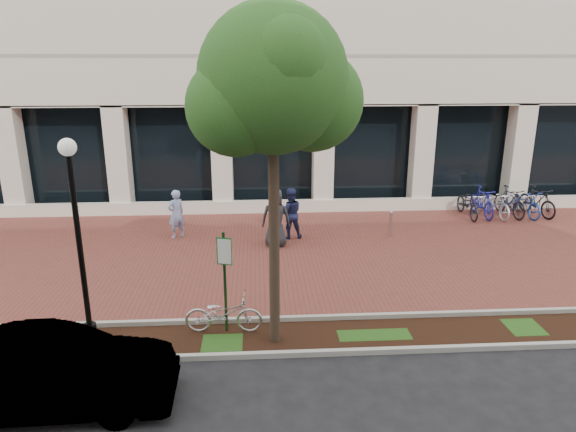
{
  "coord_description": "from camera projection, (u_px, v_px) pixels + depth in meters",
  "views": [
    {
      "loc": [
        -0.64,
        -15.21,
        5.8
      ],
      "look_at": [
        0.25,
        -0.8,
        1.44
      ],
      "focal_mm": 32.0,
      "sensor_mm": 36.0,
      "label": 1
    }
  ],
  "objects": [
    {
      "name": "ground",
      "position": [
        279.0,
        252.0,
        16.25
      ],
      "size": [
        120.0,
        120.0,
        0.0
      ],
      "primitive_type": "plane",
      "color": "black",
      "rests_on": "ground"
    },
    {
      "name": "planting_strip",
      "position": [
        289.0,
        337.0,
        11.23
      ],
      "size": [
        40.0,
        1.5,
        0.01
      ],
      "primitive_type": "cube",
      "color": "black",
      "rests_on": "ground"
    },
    {
      "name": "curb_street_side",
      "position": [
        291.0,
        354.0,
        10.5
      ],
      "size": [
        40.0,
        0.12,
        0.12
      ],
      "primitive_type": "cube",
      "color": "#A7A79E",
      "rests_on": "ground"
    },
    {
      "name": "lamppost",
      "position": [
        78.0,
        230.0,
        10.58
      ],
      "size": [
        0.36,
        0.36,
        4.36
      ],
      "color": "black",
      "rests_on": "ground"
    },
    {
      "name": "parking_sign",
      "position": [
        225.0,
        269.0,
        11.06
      ],
      "size": [
        0.34,
        0.07,
        2.34
      ],
      "rotation": [
        0.0,
        0.0,
        -0.29
      ],
      "color": "#163D18",
      "rests_on": "ground"
    },
    {
      "name": "street_tree",
      "position": [
        275.0,
        89.0,
        9.61
      ],
      "size": [
        3.4,
        2.83,
        6.91
      ],
      "color": "#4A372A",
      "rests_on": "ground"
    },
    {
      "name": "sedan_near_curb",
      "position": [
        52.0,
        374.0,
        8.77
      ],
      "size": [
        4.19,
        1.57,
        1.37
      ],
      "primitive_type": "imported",
      "rotation": [
        0.0,
        0.0,
        1.6
      ],
      "color": "#AFB0B4",
      "rests_on": "ground"
    },
    {
      "name": "pedestrian_mid",
      "position": [
        290.0,
        213.0,
        17.35
      ],
      "size": [
        0.91,
        0.75,
        1.75
      ],
      "primitive_type": "imported",
      "rotation": [
        0.0,
        0.0,
        3.25
      ],
      "color": "#1E244D",
      "rests_on": "ground"
    },
    {
      "name": "locked_bicycle",
      "position": [
        224.0,
        314.0,
        11.34
      ],
      "size": [
        1.75,
        0.7,
        0.9
      ],
      "primitive_type": "imported",
      "rotation": [
        0.0,
        0.0,
        1.51
      ],
      "color": "silver",
      "rests_on": "ground"
    },
    {
      "name": "brick_plaza",
      "position": [
        279.0,
        252.0,
        16.25
      ],
      "size": [
        40.0,
        9.0,
        0.01
      ],
      "primitive_type": "cube",
      "color": "brown",
      "rests_on": "ground"
    },
    {
      "name": "pedestrian_right",
      "position": [
        276.0,
        218.0,
        16.56
      ],
      "size": [
        1.01,
        0.73,
        1.91
      ],
      "primitive_type": "imported",
      "rotation": [
        0.0,
        0.0,
        3.01
      ],
      "color": "#28292D",
      "rests_on": "ground"
    },
    {
      "name": "curb_plaza_side",
      "position": [
        287.0,
        319.0,
        11.93
      ],
      "size": [
        40.0,
        0.12,
        0.12
      ],
      "primitive_type": "cube",
      "color": "#A7A79E",
      "rests_on": "ground"
    },
    {
      "name": "bike_rack_cluster",
      "position": [
        502.0,
        203.0,
        19.89
      ],
      "size": [
        3.62,
        2.1,
        1.17
      ],
      "rotation": [
        0.0,
        0.0,
        0.1
      ],
      "color": "black",
      "rests_on": "ground"
    },
    {
      "name": "bollard",
      "position": [
        390.0,
        224.0,
        17.56
      ],
      "size": [
        0.12,
        0.12,
        0.93
      ],
      "color": "#B3B2B7",
      "rests_on": "ground"
    },
    {
      "name": "pedestrian_left",
      "position": [
        176.0,
        214.0,
        17.39
      ],
      "size": [
        0.73,
        0.7,
        1.68
      ],
      "primitive_type": "imported",
      "rotation": [
        0.0,
        0.0,
        3.82
      ],
      "color": "#9AB1E5",
      "rests_on": "ground"
    }
  ]
}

